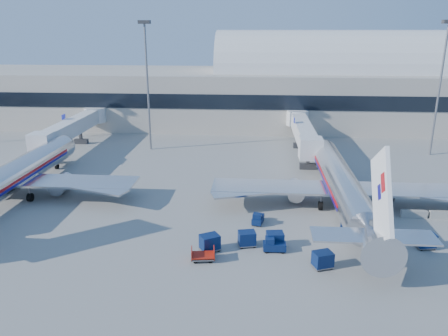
# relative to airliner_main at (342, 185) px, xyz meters

# --- Properties ---
(ground) EXTENTS (260.00, 260.00, 0.00)m
(ground) POSITION_rel_airliner_main_xyz_m (-10.00, -4.51, -2.93)
(ground) COLOR gray
(ground) RESTS_ON ground
(terminal) EXTENTS (170.00, 28.15, 21.00)m
(terminal) POSITION_rel_airliner_main_xyz_m (-23.60, 51.46, 4.60)
(terminal) COLOR #B2AA9E
(terminal) RESTS_ON ground
(airliner_main) EXTENTS (32.00, 37.26, 12.07)m
(airliner_main) POSITION_rel_airliner_main_xyz_m (0.00, 0.00, 0.00)
(airliner_main) COLOR silver
(airliner_main) RESTS_ON ground
(airliner_mid) EXTENTS (32.00, 37.26, 12.07)m
(airliner_mid) POSITION_rel_airliner_main_xyz_m (-42.00, 0.00, 0.00)
(airliner_mid) COLOR silver
(airliner_mid) RESTS_ON ground
(jetbridge_near) EXTENTS (4.40, 27.50, 6.25)m
(jetbridge_near) POSITION_rel_airliner_main_xyz_m (-2.40, 26.30, 1.00)
(jetbridge_near) COLOR silver
(jetbridge_near) RESTS_ON ground
(jetbridge_mid) EXTENTS (4.40, 27.50, 6.25)m
(jetbridge_mid) POSITION_rel_airliner_main_xyz_m (-44.40, 26.30, 1.00)
(jetbridge_mid) COLOR silver
(jetbridge_mid) RESTS_ON ground
(mast_west) EXTENTS (2.00, 1.20, 22.60)m
(mast_west) POSITION_rel_airliner_main_xyz_m (-30.00, 25.49, 11.87)
(mast_west) COLOR slate
(mast_west) RESTS_ON ground
(mast_east) EXTENTS (2.00, 1.20, 22.60)m
(mast_east) POSITION_rel_airliner_main_xyz_m (20.00, 25.49, 11.87)
(mast_east) COLOR slate
(mast_east) RESTS_ON ground
(barrier_near) EXTENTS (3.00, 0.55, 0.90)m
(barrier_near) POSITION_rel_airliner_main_xyz_m (8.00, -2.51, -2.48)
(barrier_near) COLOR #9E9E96
(barrier_near) RESTS_ON ground
(barrier_mid) EXTENTS (3.00, 0.55, 0.90)m
(barrier_mid) POSITION_rel_airliner_main_xyz_m (11.30, -2.51, -2.48)
(barrier_mid) COLOR #9E9E96
(barrier_mid) RESTS_ON ground
(tug_lead) EXTENTS (2.29, 1.19, 1.47)m
(tug_lead) POSITION_rel_airliner_main_xyz_m (-8.68, -11.92, -2.26)
(tug_lead) COLOR #091943
(tug_lead) RESTS_ON ground
(tug_right) EXTENTS (2.78, 1.83, 1.67)m
(tug_right) POSITION_rel_airliner_main_xyz_m (-0.13, -7.20, -2.17)
(tug_right) COLOR #091943
(tug_right) RESTS_ON ground
(tug_left) EXTENTS (1.49, 2.31, 1.39)m
(tug_left) POSITION_rel_airliner_main_xyz_m (-10.26, -5.59, -2.29)
(tug_left) COLOR #091943
(tug_left) RESTS_ON ground
(cart_train_a) EXTENTS (1.95, 1.59, 1.57)m
(cart_train_a) POSITION_rel_airliner_main_xyz_m (-8.51, -10.97, -2.09)
(cart_train_a) COLOR #091943
(cart_train_a) RESTS_ON ground
(cart_train_b) EXTENTS (2.04, 1.72, 1.57)m
(cart_train_b) POSITION_rel_airliner_main_xyz_m (-11.35, -11.02, -2.09)
(cart_train_b) COLOR #091943
(cart_train_b) RESTS_ON ground
(cart_train_c) EXTENTS (2.38, 2.22, 1.68)m
(cart_train_c) POSITION_rel_airliner_main_xyz_m (-15.02, -12.29, -2.03)
(cart_train_c) COLOR #091943
(cart_train_c) RESTS_ON ground
(cart_solo_near) EXTENTS (2.16, 1.91, 1.58)m
(cart_solo_near) POSITION_rel_airliner_main_xyz_m (-4.26, -14.78, -2.08)
(cart_solo_near) COLOR #091943
(cart_solo_near) RESTS_ON ground
(cart_solo_far) EXTENTS (1.98, 1.62, 1.59)m
(cart_solo_far) POSITION_rel_airliner_main_xyz_m (6.64, -10.10, -2.08)
(cart_solo_far) COLOR #091943
(cart_solo_far) RESTS_ON ground
(cart_open_red) EXTENTS (2.42, 1.85, 0.60)m
(cart_open_red) POSITION_rel_airliner_main_xyz_m (-15.44, -14.25, -2.50)
(cart_open_red) COLOR slate
(cart_open_red) RESTS_ON ground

